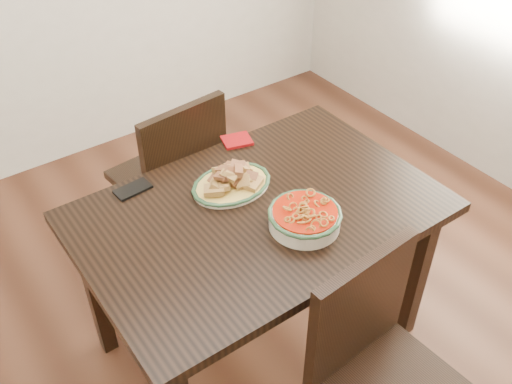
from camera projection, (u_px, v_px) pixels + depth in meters
floor at (261, 321)px, 2.58m from camera, size 3.50×3.50×0.00m
dining_table at (259, 227)px, 2.10m from camera, size 1.28×0.85×0.75m
chair_far at (175, 173)px, 2.61m from camera, size 0.46×0.46×0.89m
chair_near at (378, 364)px, 1.83m from camera, size 0.45×0.45×0.89m
fish_plate at (231, 178)px, 2.10m from camera, size 0.31×0.24×0.11m
noodle_bowl at (305, 216)px, 1.94m from camera, size 0.26×0.26×0.08m
smartphone at (133, 189)px, 2.11m from camera, size 0.14×0.08×0.01m
napkin at (237, 140)px, 2.36m from camera, size 0.14×0.13×0.01m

